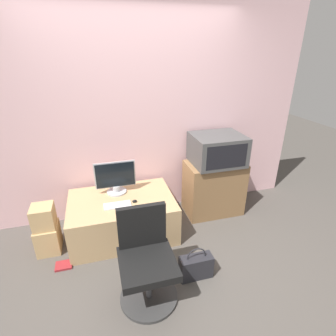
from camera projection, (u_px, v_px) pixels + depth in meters
ground_plane at (163, 280)px, 2.54m from camera, size 12.00×12.00×0.00m
wall_back at (134, 116)px, 3.16m from camera, size 4.40×0.05×2.60m
desk at (123, 216)px, 3.10m from camera, size 1.19×0.82×0.47m
side_stand at (214, 188)px, 3.48m from camera, size 0.74×0.44×0.72m
main_monitor at (116, 178)px, 3.08m from camera, size 0.48×0.23×0.40m
keyboard at (117, 205)px, 2.88m from camera, size 0.30×0.13×0.01m
mouse at (135, 201)px, 2.94m from camera, size 0.05×0.04×0.03m
crt_tv at (217, 149)px, 3.27m from camera, size 0.63×0.53×0.37m
office_chair at (146, 262)px, 2.26m from camera, size 0.51×0.51×0.85m
cardboard_box_lower at (48, 238)px, 2.87m from camera, size 0.24×0.28×0.31m
cardboard_box_upper at (43, 217)px, 2.75m from camera, size 0.22×0.23×0.25m
handbag at (196, 266)px, 2.54m from camera, size 0.32×0.13×0.35m
book at (64, 265)px, 2.70m from camera, size 0.16×0.13×0.02m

